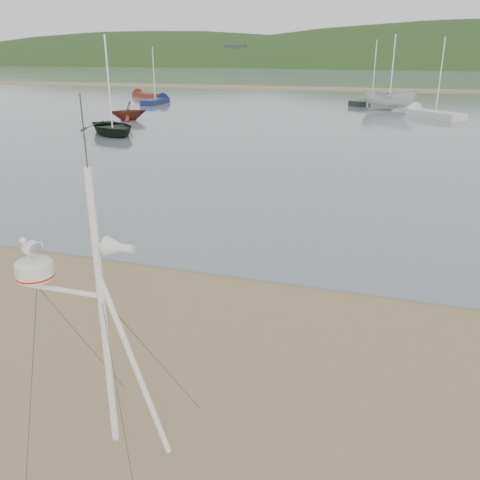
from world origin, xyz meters
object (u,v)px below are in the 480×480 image
(mast_rig, at_px, (103,371))
(boat_red, at_px, (127,102))
(boat_dark, at_px, (110,97))
(sailboat_white_near, at_px, (420,112))
(boat_white, at_px, (391,83))
(sailboat_blue_near, at_px, (161,100))
(dinghy_red_far, at_px, (140,94))
(sailboat_dark_mid, at_px, (382,102))

(mast_rig, height_order, boat_red, mast_rig)
(boat_dark, xyz_separation_m, sailboat_white_near, (18.22, 16.88, -2.00))
(boat_white, bearing_deg, sailboat_blue_near, 95.68)
(boat_red, distance_m, sailboat_white_near, 23.31)
(dinghy_red_far, bearing_deg, boat_dark, -64.79)
(boat_dark, bearing_deg, sailboat_blue_near, 59.02)
(sailboat_dark_mid, height_order, sailboat_blue_near, sailboat_dark_mid)
(sailboat_white_near, bearing_deg, sailboat_blue_near, 171.23)
(sailboat_blue_near, bearing_deg, boat_dark, -71.39)
(boat_red, bearing_deg, sailboat_white_near, 78.32)
(boat_white, bearing_deg, boat_dark, 148.88)
(boat_red, height_order, boat_white, boat_white)
(dinghy_red_far, bearing_deg, sailboat_white_near, -18.65)
(boat_dark, bearing_deg, mast_rig, -108.49)
(boat_white, height_order, sailboat_dark_mid, sailboat_dark_mid)
(mast_rig, distance_m, boat_red, 34.52)
(mast_rig, xyz_separation_m, dinghy_red_far, (-26.92, 50.63, -0.77))
(sailboat_white_near, bearing_deg, boat_white, 124.56)
(mast_rig, distance_m, boat_white, 44.00)
(boat_red, distance_m, sailboat_blue_near, 14.54)
(boat_red, distance_m, boat_white, 23.03)
(boat_white, height_order, sailboat_blue_near, sailboat_blue_near)
(sailboat_dark_mid, xyz_separation_m, sailboat_blue_near, (-21.73, -5.41, 0.00))
(mast_rig, bearing_deg, boat_white, 87.97)
(boat_dark, relative_size, boat_red, 1.72)
(mast_rig, bearing_deg, boat_dark, 121.11)
(dinghy_red_far, relative_size, sailboat_dark_mid, 0.82)
(boat_white, distance_m, dinghy_red_far, 29.32)
(sailboat_white_near, distance_m, sailboat_blue_near, 25.51)
(mast_rig, xyz_separation_m, boat_dark, (-14.03, 23.25, 1.24))
(boat_red, relative_size, sailboat_white_near, 0.41)
(dinghy_red_far, height_order, sailboat_dark_mid, sailboat_dark_mid)
(boat_dark, xyz_separation_m, sailboat_blue_near, (-6.99, 20.77, -2.00))
(boat_red, xyz_separation_m, dinghy_red_far, (-10.08, 20.50, -1.07))
(boat_red, xyz_separation_m, sailboat_blue_near, (-4.18, 13.89, -1.05))
(boat_dark, relative_size, sailboat_blue_near, 0.77)
(boat_red, height_order, sailboat_blue_near, sailboat_blue_near)
(mast_rig, relative_size, boat_red, 1.67)
(boat_red, height_order, dinghy_red_far, boat_red)
(sailboat_dark_mid, relative_size, sailboat_white_near, 1.01)
(boat_dark, bearing_deg, sailboat_white_near, -6.78)
(mast_rig, xyz_separation_m, sailboat_blue_near, (-21.02, 44.02, -0.76))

